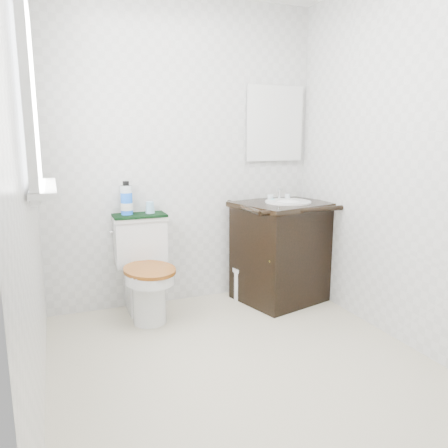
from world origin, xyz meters
TOP-DOWN VIEW (x-y plane):
  - floor at (0.00, 0.00)m, footprint 2.40×2.40m
  - wall_back at (0.00, 1.20)m, footprint 2.40×0.00m
  - wall_front at (0.00, -1.20)m, footprint 2.40×0.00m
  - wall_left at (-1.10, 0.00)m, footprint 0.00×2.40m
  - wall_right at (1.10, 0.00)m, footprint 0.00×2.40m
  - window at (-1.07, 0.25)m, footprint 0.02×0.70m
  - mirror at (0.79, 1.18)m, footprint 0.50×0.02m
  - toilet at (-0.39, 0.97)m, footprint 0.41×0.63m
  - vanity at (0.74, 0.90)m, footprint 0.84×0.77m
  - trash_bin at (0.45, 1.03)m, footprint 0.21×0.18m
  - towel at (-0.39, 1.09)m, footprint 0.39×0.22m
  - mouthwash_bottle at (-0.48, 1.11)m, footprint 0.09×0.09m
  - cup at (-0.30, 1.11)m, footprint 0.07×0.07m
  - soap_bar at (0.70, 1.01)m, footprint 0.07×0.04m

SIDE VIEW (x-z plane):
  - floor at x=0.00m, z-range 0.00..0.00m
  - trash_bin at x=0.45m, z-range 0.00..0.28m
  - toilet at x=-0.39m, z-range -0.04..0.70m
  - vanity at x=0.74m, z-range -0.03..0.89m
  - towel at x=-0.39m, z-range 0.75..0.76m
  - cup at x=-0.30m, z-range 0.76..0.85m
  - soap_bar at x=0.70m, z-range 0.82..0.84m
  - mouthwash_bottle at x=-0.48m, z-range 0.75..1.01m
  - wall_back at x=0.00m, z-range 0.00..2.40m
  - wall_front at x=0.00m, z-range 0.00..2.40m
  - wall_left at x=-1.10m, z-range 0.00..2.40m
  - wall_right at x=1.10m, z-range 0.00..2.40m
  - mirror at x=0.79m, z-range 1.15..1.75m
  - window at x=-1.07m, z-range 1.10..2.00m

